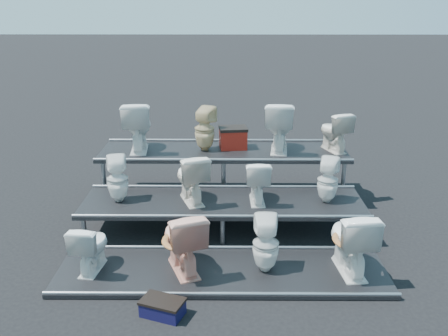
{
  "coord_description": "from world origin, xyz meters",
  "views": [
    {
      "loc": [
        0.07,
        -6.9,
        3.38
      ],
      "look_at": [
        0.02,
        0.1,
        0.95
      ],
      "focal_mm": 40.0,
      "sensor_mm": 36.0,
      "label": 1
    }
  ],
  "objects_px": {
    "toilet_3": "(351,240)",
    "toilet_2": "(266,244)",
    "toilet_9": "(205,129)",
    "toilet_10": "(279,126)",
    "toilet_8": "(138,126)",
    "toilet_1": "(182,240)",
    "red_crate": "(233,139)",
    "toilet_4": "(117,179)",
    "toilet_7": "(328,180)",
    "toilet_0": "(91,246)",
    "toilet_6": "(257,181)",
    "step_stool": "(163,309)",
    "toilet_5": "(191,177)",
    "toilet_11": "(334,131)"
  },
  "relations": [
    {
      "from": "toilet_11",
      "to": "step_stool",
      "type": "xyz_separation_m",
      "value": [
        -2.53,
        -3.48,
        -1.12
      ]
    },
    {
      "from": "step_stool",
      "to": "toilet_0",
      "type": "bearing_deg",
      "value": 159.52
    },
    {
      "from": "toilet_8",
      "to": "toilet_10",
      "type": "xyz_separation_m",
      "value": [
        2.4,
        0.0,
        0.0
      ]
    },
    {
      "from": "toilet_9",
      "to": "toilet_10",
      "type": "distance_m",
      "value": 1.26
    },
    {
      "from": "toilet_2",
      "to": "toilet_9",
      "type": "bearing_deg",
      "value": -69.97
    },
    {
      "from": "toilet_10",
      "to": "toilet_9",
      "type": "bearing_deg",
      "value": 6.71
    },
    {
      "from": "toilet_3",
      "to": "toilet_8",
      "type": "xyz_separation_m",
      "value": [
        -3.07,
        2.6,
        0.8
      ]
    },
    {
      "from": "toilet_1",
      "to": "step_stool",
      "type": "relative_size",
      "value": 1.84
    },
    {
      "from": "toilet_0",
      "to": "red_crate",
      "type": "relative_size",
      "value": 1.44
    },
    {
      "from": "toilet_1",
      "to": "red_crate",
      "type": "distance_m",
      "value": 2.85
    },
    {
      "from": "toilet_0",
      "to": "toilet_8",
      "type": "relative_size",
      "value": 0.76
    },
    {
      "from": "red_crate",
      "to": "toilet_2",
      "type": "bearing_deg",
      "value": -88.64
    },
    {
      "from": "toilet_4",
      "to": "toilet_7",
      "type": "height_order",
      "value": "toilet_4"
    },
    {
      "from": "toilet_4",
      "to": "toilet_10",
      "type": "distance_m",
      "value": 2.86
    },
    {
      "from": "toilet_4",
      "to": "toilet_8",
      "type": "bearing_deg",
      "value": -107.81
    },
    {
      "from": "toilet_3",
      "to": "toilet_2",
      "type": "bearing_deg",
      "value": -5.67
    },
    {
      "from": "toilet_2",
      "to": "toilet_5",
      "type": "xyz_separation_m",
      "value": [
        -1.02,
        1.3,
        0.41
      ]
    },
    {
      "from": "toilet_5",
      "to": "toilet_8",
      "type": "relative_size",
      "value": 0.88
    },
    {
      "from": "toilet_3",
      "to": "red_crate",
      "type": "xyz_separation_m",
      "value": [
        -1.45,
        2.72,
        0.53
      ]
    },
    {
      "from": "toilet_4",
      "to": "step_stool",
      "type": "xyz_separation_m",
      "value": [
        0.91,
        -2.18,
        -0.73
      ]
    },
    {
      "from": "toilet_2",
      "to": "toilet_6",
      "type": "distance_m",
      "value": 1.35
    },
    {
      "from": "toilet_3",
      "to": "toilet_6",
      "type": "xyz_separation_m",
      "value": [
        -1.1,
        1.3,
        0.3
      ]
    },
    {
      "from": "toilet_5",
      "to": "toilet_10",
      "type": "bearing_deg",
      "value": -156.46
    },
    {
      "from": "toilet_6",
      "to": "toilet_9",
      "type": "relative_size",
      "value": 0.87
    },
    {
      "from": "toilet_2",
      "to": "toilet_9",
      "type": "distance_m",
      "value": 2.86
    },
    {
      "from": "red_crate",
      "to": "step_stool",
      "type": "bearing_deg",
      "value": -109.47
    },
    {
      "from": "toilet_0",
      "to": "toilet_8",
      "type": "bearing_deg",
      "value": -86.67
    },
    {
      "from": "toilet_10",
      "to": "toilet_1",
      "type": "bearing_deg",
      "value": 67.77
    },
    {
      "from": "toilet_4",
      "to": "toilet_9",
      "type": "distance_m",
      "value": 1.85
    },
    {
      "from": "toilet_3",
      "to": "toilet_5",
      "type": "height_order",
      "value": "toilet_5"
    },
    {
      "from": "toilet_2",
      "to": "toilet_7",
      "type": "bearing_deg",
      "value": -126.05
    },
    {
      "from": "toilet_4",
      "to": "red_crate",
      "type": "xyz_separation_m",
      "value": [
        1.72,
        1.42,
        0.21
      ]
    },
    {
      "from": "toilet_7",
      "to": "toilet_10",
      "type": "height_order",
      "value": "toilet_10"
    },
    {
      "from": "toilet_6",
      "to": "toilet_8",
      "type": "bearing_deg",
      "value": -34.71
    },
    {
      "from": "toilet_0",
      "to": "toilet_1",
      "type": "xyz_separation_m",
      "value": [
        1.16,
        0.0,
        0.1
      ]
    },
    {
      "from": "step_stool",
      "to": "toilet_10",
      "type": "bearing_deg",
      "value": 86.07
    },
    {
      "from": "toilet_5",
      "to": "toilet_4",
      "type": "bearing_deg",
      "value": -19.07
    },
    {
      "from": "toilet_0",
      "to": "toilet_7",
      "type": "distance_m",
      "value": 3.49
    },
    {
      "from": "toilet_3",
      "to": "toilet_0",
      "type": "bearing_deg",
      "value": -5.67
    },
    {
      "from": "red_crate",
      "to": "toilet_6",
      "type": "bearing_deg",
      "value": -83.16
    },
    {
      "from": "toilet_6",
      "to": "toilet_10",
      "type": "bearing_deg",
      "value": -109.75
    },
    {
      "from": "toilet_1",
      "to": "toilet_11",
      "type": "distance_m",
      "value": 3.59
    },
    {
      "from": "toilet_6",
      "to": "step_stool",
      "type": "height_order",
      "value": "toilet_6"
    },
    {
      "from": "toilet_0",
      "to": "toilet_9",
      "type": "height_order",
      "value": "toilet_9"
    },
    {
      "from": "toilet_7",
      "to": "red_crate",
      "type": "relative_size",
      "value": 1.51
    },
    {
      "from": "toilet_3",
      "to": "toilet_7",
      "type": "height_order",
      "value": "toilet_7"
    },
    {
      "from": "toilet_0",
      "to": "toilet_1",
      "type": "height_order",
      "value": "toilet_1"
    },
    {
      "from": "toilet_5",
      "to": "red_crate",
      "type": "bearing_deg",
      "value": -133.03
    },
    {
      "from": "toilet_5",
      "to": "toilet_3",
      "type": "bearing_deg",
      "value": 128.94
    },
    {
      "from": "toilet_8",
      "to": "toilet_9",
      "type": "distance_m",
      "value": 1.14
    }
  ]
}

